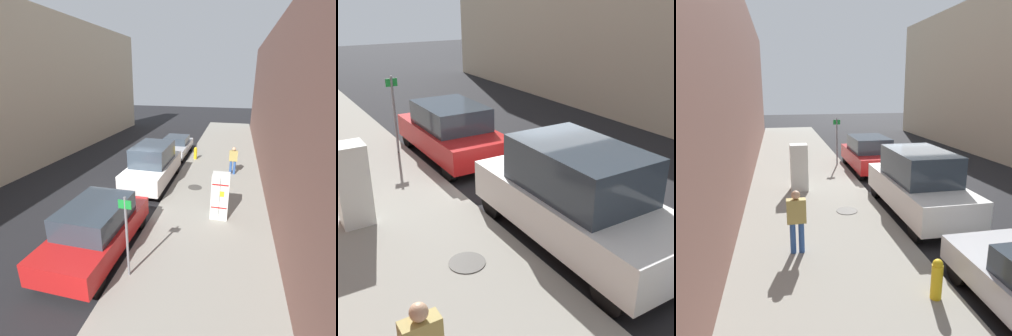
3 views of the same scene
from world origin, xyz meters
The scene contains 10 objects.
ground_plane centered at (0.00, 0.00, 0.00)m, with size 80.00×80.00×0.00m, color black.
sidewalk_slab centered at (-3.96, 0.00, 0.08)m, with size 4.58×44.00×0.15m, color gray.
building_facade_near centered at (-7.49, 0.00, 4.02)m, with size 2.48×39.60×8.03m, color #7F564C.
discarded_refrigerator centered at (-4.29, 0.98, 1.07)m, with size 0.67×0.63×1.83m.
manhole_cover centered at (-2.92, -1.67, 0.16)m, with size 0.70×0.70×0.02m, color #47443F.
street_sign_post centered at (-2.06, 4.94, 1.52)m, with size 0.36×0.07×2.43m.
fire_hydrant centered at (-2.18, -6.51, 0.57)m, with size 0.22×0.22×0.83m.
pedestrian_walking_far centered at (-4.69, -4.15, 1.07)m, with size 0.46×0.22×1.60m.
parked_van_white centered at (-0.61, -2.01, 1.08)m, with size 1.97×5.01×2.16m.
parked_suv_red centered at (-0.61, 3.99, 0.89)m, with size 1.95×4.51×1.73m.
Camera 3 is at (-5.02, -11.60, 4.13)m, focal length 35.00 mm.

